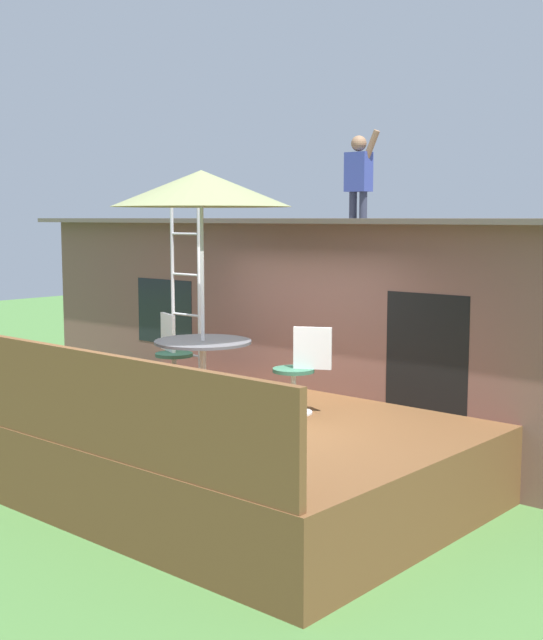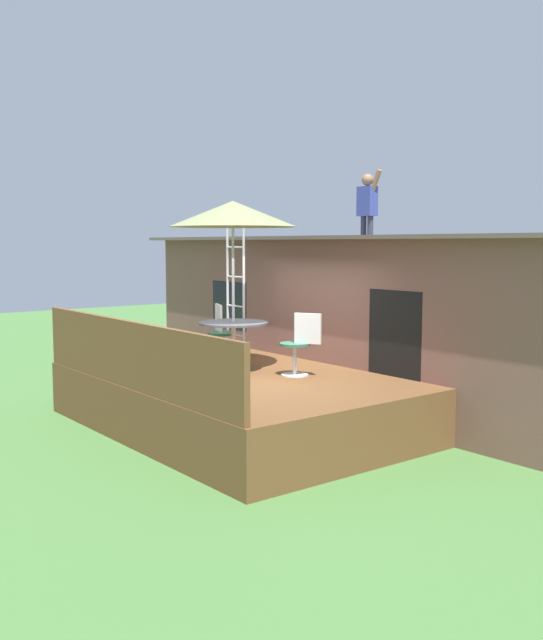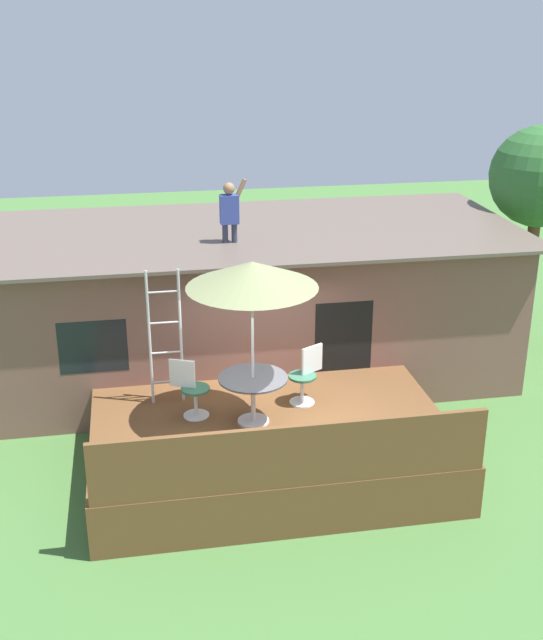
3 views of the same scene
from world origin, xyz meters
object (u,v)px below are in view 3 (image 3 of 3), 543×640
person_figure (230,208)px  patio_chair_left (191,389)px  patio_umbrella (252,275)px  patio_chair_right (306,375)px  backyard_tree (540,178)px  step_ladder (165,338)px  patio_table (253,387)px

person_figure → patio_chair_left: 3.38m
patio_umbrella → patio_chair_right: size_ratio=2.76×
patio_chair_left → backyard_tree: size_ratio=0.21×
patio_chair_left → patio_umbrella: bearing=0.0°
step_ladder → patio_chair_right: step_ladder is taller
patio_umbrella → backyard_tree: size_ratio=0.57×
patio_chair_right → patio_umbrella: bearing=-0.0°
patio_table → person_figure: bearing=89.0°
person_figure → patio_chair_right: bearing=-68.7°
patio_table → person_figure: person_figure is taller
patio_umbrella → patio_chair_left: patio_umbrella is taller
person_figure → patio_chair_right: 3.25m
patio_chair_left → patio_table: bearing=-0.0°
patio_umbrella → person_figure: (0.05, 2.76, 0.30)m
patio_umbrella → patio_chair_left: size_ratio=2.76×
patio_chair_left → backyard_tree: backyard_tree is taller
patio_table → patio_chair_left: bearing=157.9°
step_ladder → patio_chair_right: 2.28m
patio_chair_left → patio_chair_right: same height
person_figure → patio_chair_left: bearing=-111.7°
person_figure → backyard_tree: 6.74m
backyard_tree → person_figure: bearing=-166.4°
step_ladder → person_figure: bearing=55.4°
person_figure → backyard_tree: (6.55, 1.59, -0.04)m
patio_chair_right → step_ladder: bearing=-39.5°
patio_table → patio_chair_right: 1.07m
patio_chair_left → step_ladder: bearing=143.4°
person_figure → patio_chair_left: size_ratio=1.21×
step_ladder → patio_chair_left: step_ladder is taller
patio_table → patio_umbrella: bearing=45.0°
patio_umbrella → backyard_tree: 7.91m
patio_table → backyard_tree: backyard_tree is taller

